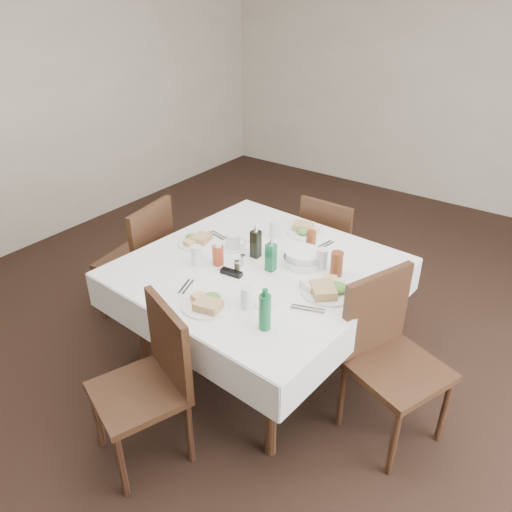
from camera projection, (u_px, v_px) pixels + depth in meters
The scene contains 33 objects.
ground_plane at pixel (284, 371), 3.34m from camera, with size 7.00×7.00×0.00m, color black.
room_shell at pixel (293, 112), 2.50m from camera, with size 6.04×7.04×2.80m.
dining_table at pixel (258, 275), 3.08m from camera, with size 1.57×1.57×0.76m.
chair_north at pixel (330, 244), 3.83m from camera, with size 0.43×0.43×0.89m.
chair_south at pixel (152, 375), 2.55m from camera, with size 0.55×0.55×0.91m.
chair_east at pixel (387, 348), 2.69m from camera, with size 0.59×0.59×0.97m.
chair_west at pixel (143, 254), 3.63m from camera, with size 0.51×0.51×0.94m.
meal_north at pixel (305, 230), 3.42m from camera, with size 0.26×0.26×0.06m.
meal_south at pixel (207, 303), 2.65m from camera, with size 0.26×0.26×0.06m.
meal_east at pixel (328, 289), 2.77m from camera, with size 0.30×0.30×0.07m.
meal_west at pixel (196, 240), 3.29m from camera, with size 0.24×0.24×0.05m.
side_plate_a at pixel (253, 236), 3.38m from camera, with size 0.18×0.18×0.01m.
side_plate_b at pixel (268, 304), 2.68m from camera, with size 0.14×0.14×0.01m.
water_n at pixel (274, 229), 3.34m from camera, with size 0.07×0.07×0.12m.
water_s at pixel (247, 297), 2.63m from camera, with size 0.07×0.07×0.12m.
water_e at pixel (322, 259), 2.99m from camera, with size 0.07×0.07×0.13m.
water_w at pixel (197, 255), 3.03m from camera, with size 0.07×0.07×0.12m.
iced_tea_a at pixel (311, 240), 3.19m from camera, with size 0.06×0.06×0.13m.
iced_tea_b at pixel (337, 264), 2.91m from camera, with size 0.07×0.07×0.15m.
bread_basket at pixel (303, 258), 3.05m from camera, with size 0.25×0.25×0.08m.
oil_cruet_dark at pixel (256, 243), 3.09m from camera, with size 0.05×0.05×0.23m.
oil_cruet_green at pixel (271, 256), 2.95m from camera, with size 0.05×0.05×0.22m.
ketchup_bottle at pixel (218, 254), 3.02m from camera, with size 0.07×0.07×0.15m.
salt_shaker at pixel (243, 260), 3.03m from camera, with size 0.03×0.03×0.07m.
pepper_shaker at pixel (237, 266), 2.97m from camera, with size 0.03×0.03×0.07m.
coffee_mug at pixel (234, 242), 3.21m from camera, with size 0.16×0.15×0.11m.
sunglasses at pixel (231, 273), 2.94m from camera, with size 0.14×0.06×0.03m.
green_bottle at pixel (265, 311), 2.45m from camera, with size 0.06×0.06×0.23m.
sugar_caddy at pixel (308, 287), 2.79m from camera, with size 0.12×0.09×0.05m.
cutlery_n at pixel (325, 245), 3.26m from camera, with size 0.07×0.17×0.01m.
cutlery_s at pixel (186, 287), 2.83m from camera, with size 0.09×0.16×0.01m.
cutlery_e at pixel (308, 309), 2.64m from camera, with size 0.19×0.10×0.01m.
cutlery_w at pixel (218, 235), 3.39m from camera, with size 0.17×0.08×0.01m.
Camera 1 is at (1.33, -2.16, 2.31)m, focal length 35.00 mm.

